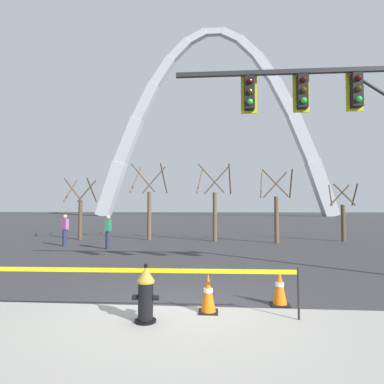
# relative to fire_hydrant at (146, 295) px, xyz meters

# --- Properties ---
(ground_plane) EXTENTS (240.00, 240.00, 0.00)m
(ground_plane) POSITION_rel_fire_hydrant_xyz_m (0.47, 0.90, -0.47)
(ground_plane) COLOR #333335
(fire_hydrant) EXTENTS (0.46, 0.48, 0.99)m
(fire_hydrant) POSITION_rel_fire_hydrant_xyz_m (0.00, 0.00, 0.00)
(fire_hydrant) COLOR black
(fire_hydrant) RESTS_ON ground
(caution_tape_barrier) EXTENTS (5.95, 0.18, 0.91)m
(caution_tape_barrier) POSITION_rel_fire_hydrant_xyz_m (-0.32, 0.24, 0.17)
(caution_tape_barrier) COLOR #232326
(caution_tape_barrier) RESTS_ON ground
(traffic_cone_by_hydrant) EXTENTS (0.36, 0.36, 0.73)m
(traffic_cone_by_hydrant) POSITION_rel_fire_hydrant_xyz_m (1.05, 0.59, -0.11)
(traffic_cone_by_hydrant) COLOR black
(traffic_cone_by_hydrant) RESTS_ON ground
(traffic_cone_mid_sidewalk) EXTENTS (0.36, 0.36, 0.73)m
(traffic_cone_mid_sidewalk) POSITION_rel_fire_hydrant_xyz_m (2.47, 1.17, -0.11)
(traffic_cone_mid_sidewalk) COLOR black
(traffic_cone_mid_sidewalk) RESTS_ON ground
(traffic_signal_gantry) EXTENTS (7.82, 0.44, 6.00)m
(traffic_signal_gantry) POSITION_rel_fire_hydrant_xyz_m (5.32, 3.21, 3.94)
(traffic_signal_gantry) COLOR #232326
(traffic_signal_gantry) RESTS_ON ground
(monument_arch) EXTENTS (53.67, 2.89, 43.23)m
(monument_arch) POSITION_rel_fire_hydrant_xyz_m (0.47, 67.20, 18.54)
(monument_arch) COLOR #B2B5BC
(monument_arch) RESTS_ON ground
(tree_far_left) EXTENTS (1.71, 1.72, 3.69)m
(tree_far_left) POSITION_rel_fire_hydrant_xyz_m (-7.09, 13.66, 1.17)
(tree_far_left) COLOR brown
(tree_far_left) RESTS_ON ground
(tree_left_mid) EXTENTS (2.09, 2.10, 4.55)m
(tree_left_mid) POSITION_rel_fire_hydrant_xyz_m (-2.89, 13.86, 1.56)
(tree_left_mid) COLOR brown
(tree_left_mid) RESTS_ON ground
(tree_center_left) EXTENTS (2.04, 2.05, 4.42)m
(tree_center_left) POSITION_rel_fire_hydrant_xyz_m (1.07, 13.32, 1.50)
(tree_center_left) COLOR brown
(tree_center_left) RESTS_ON ground
(tree_center_right) EXTENTS (1.85, 1.86, 4.01)m
(tree_center_right) POSITION_rel_fire_hydrant_xyz_m (4.45, 12.65, 1.32)
(tree_center_right) COLOR brown
(tree_center_right) RESTS_ON ground
(tree_right_mid) EXTENTS (1.54, 1.55, 3.31)m
(tree_right_mid) POSITION_rel_fire_hydrant_xyz_m (8.45, 13.88, 1.00)
(tree_right_mid) COLOR brown
(tree_right_mid) RESTS_ON ground
(pedestrian_walking_left) EXTENTS (0.23, 0.35, 1.59)m
(pedestrian_walking_left) POSITION_rel_fire_hydrant_xyz_m (-3.91, 9.43, 0.35)
(pedestrian_walking_left) COLOR #232847
(pedestrian_walking_left) RESTS_ON ground
(pedestrian_standing_center) EXTENTS (0.39, 0.31, 1.59)m
(pedestrian_standing_center) POSITION_rel_fire_hydrant_xyz_m (-6.49, 10.42, 0.35)
(pedestrian_standing_center) COLOR #232847
(pedestrian_standing_center) RESTS_ON ground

